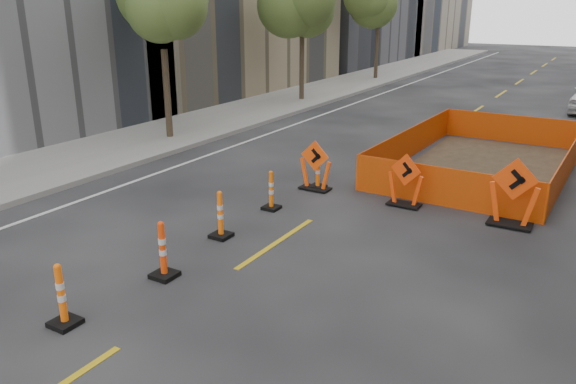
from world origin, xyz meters
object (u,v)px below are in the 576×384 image
Objects in this scene: channelizer_2 at (61,295)px; channelizer_6 at (318,170)px; channelizer_5 at (271,190)px; chevron_sign_left at (315,165)px; channelizer_4 at (220,214)px; channelizer_3 at (163,250)px; chevron_sign_center at (406,180)px; chevron_sign_right at (514,192)px.

channelizer_6 is at bearing 88.53° from channelizer_2.
chevron_sign_left is (0.21, 1.91, 0.20)m from channelizer_5.
channelizer_4 is at bearing 90.13° from channelizer_2.
channelizer_3 is 6.52m from chevron_sign_center.
chevron_sign_center is at bearing 67.22° from channelizer_3.
channelizer_4 is 4.83m from chevron_sign_center.
channelizer_2 is 9.60m from chevron_sign_right.
chevron_sign_right reaches higher than channelizer_2.
chevron_sign_left is 2.54m from chevron_sign_center.
channelizer_6 is at bearing 88.66° from chevron_sign_left.
channelizer_4 is at bearing 96.46° from channelizer_3.
channelizer_4 is 1.03× the size of channelizer_6.
channelizer_6 is 2.54m from chevron_sign_center.
channelizer_5 is at bearing -95.71° from chevron_sign_left.
chevron_sign_left reaches higher than channelizer_5.
channelizer_3 reaches higher than channelizer_6.
channelizer_6 is 0.76× the size of chevron_sign_center.
chevron_sign_right is (5.30, 1.86, 0.31)m from channelizer_5.
chevron_sign_left reaches higher than channelizer_3.
chevron_sign_center reaches higher than channelizer_4.
chevron_sign_right is at bearing 19.35° from channelizer_5.
chevron_sign_center is (2.52, 6.01, 0.12)m from channelizer_3.
chevron_sign_right is at bearing 49.60° from channelizer_3.
channelizer_2 is at bearing -97.16° from chevron_sign_center.
chevron_sign_center is at bearing 171.74° from chevron_sign_right.
channelizer_6 is 0.75× the size of chevron_sign_left.
channelizer_2 reaches higher than channelizer_4.
channelizer_2 is at bearing -89.95° from channelizer_5.
chevron_sign_center is at bearing 0.70° from chevron_sign_left.
channelizer_3 is at bearing -86.81° from channelizer_5.
channelizer_4 is 1.08× the size of channelizer_5.
chevron_sign_center reaches higher than channelizer_2.
channelizer_3 is 6.15m from channelizer_6.
chevron_sign_right is (5.30, 3.91, 0.28)m from channelizer_4.
chevron_sign_center is at bearing 71.18° from channelizer_2.
channelizer_6 is at bearing 86.92° from channelizer_4.
channelizer_3 is 2.06m from channelizer_4.
channelizer_6 is 0.64× the size of chevron_sign_right.
channelizer_2 is at bearing -90.84° from chevron_sign_left.
channelizer_6 is (-0.01, 6.15, -0.04)m from channelizer_3.
channelizer_2 is 2.06m from channelizer_3.
chevron_sign_right is (5.29, 8.01, 0.27)m from channelizer_2.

